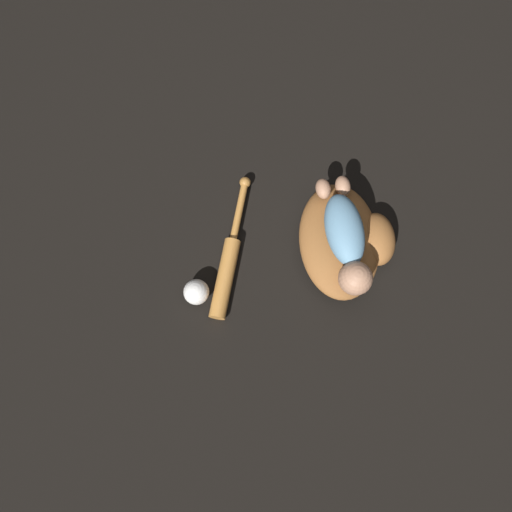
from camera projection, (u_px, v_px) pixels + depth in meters
name	position (u px, v px, depth m)	size (l,w,h in m)	color
ground_plane	(319.00, 239.00, 1.51)	(6.00, 6.00, 0.00)	black
baseball_glove	(345.00, 240.00, 1.46)	(0.40, 0.33, 0.10)	#935B2D
baby_figure	(346.00, 239.00, 1.36)	(0.36, 0.14, 0.09)	#6693B2
baseball_bat	(228.00, 263.00, 1.46)	(0.41, 0.23, 0.05)	#C6843D
baseball	(196.00, 292.00, 1.42)	(0.07, 0.07, 0.07)	white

